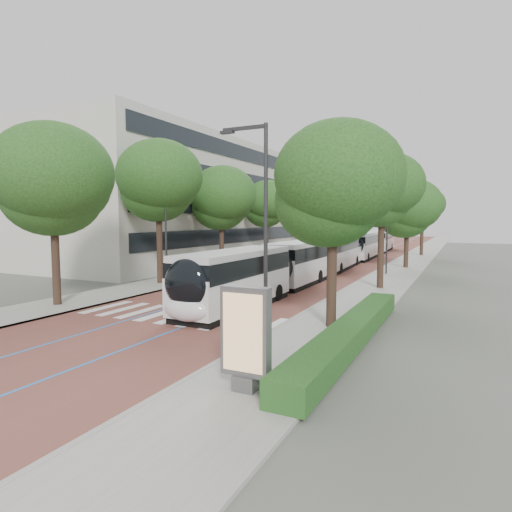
% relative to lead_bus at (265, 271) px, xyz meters
% --- Properties ---
extents(ground, '(160.00, 160.00, 0.00)m').
position_rel_lead_bus_xyz_m(ground, '(-1.81, -7.70, -1.63)').
color(ground, '#51544C').
rests_on(ground, ground).
extents(road, '(11.00, 140.00, 0.02)m').
position_rel_lead_bus_xyz_m(road, '(-1.81, 32.30, -1.62)').
color(road, brown).
rests_on(road, ground).
extents(sidewalk_left, '(4.00, 140.00, 0.12)m').
position_rel_lead_bus_xyz_m(sidewalk_left, '(-9.31, 32.30, -1.57)').
color(sidewalk_left, gray).
rests_on(sidewalk_left, ground).
extents(sidewalk_right, '(4.00, 140.00, 0.12)m').
position_rel_lead_bus_xyz_m(sidewalk_right, '(5.69, 32.30, -1.57)').
color(sidewalk_right, gray).
rests_on(sidewalk_right, ground).
extents(kerb_left, '(0.20, 140.00, 0.14)m').
position_rel_lead_bus_xyz_m(kerb_left, '(-7.41, 32.30, -1.57)').
color(kerb_left, gray).
rests_on(kerb_left, ground).
extents(kerb_right, '(0.20, 140.00, 0.14)m').
position_rel_lead_bus_xyz_m(kerb_right, '(3.79, 32.30, -1.57)').
color(kerb_right, gray).
rests_on(kerb_right, ground).
extents(zebra_crossing, '(10.55, 3.60, 0.01)m').
position_rel_lead_bus_xyz_m(zebra_crossing, '(-1.61, -6.70, -1.60)').
color(zebra_crossing, silver).
rests_on(zebra_crossing, ground).
extents(lane_line_left, '(0.12, 126.00, 0.01)m').
position_rel_lead_bus_xyz_m(lane_line_left, '(-3.41, 32.30, -1.60)').
color(lane_line_left, blue).
rests_on(lane_line_left, road).
extents(lane_line_right, '(0.12, 126.00, 0.01)m').
position_rel_lead_bus_xyz_m(lane_line_right, '(-0.21, 32.30, -1.60)').
color(lane_line_right, blue).
rests_on(lane_line_right, road).
extents(office_building, '(18.11, 40.00, 14.00)m').
position_rel_lead_bus_xyz_m(office_building, '(-21.29, 20.30, 5.37)').
color(office_building, '#AEABA1').
rests_on(office_building, ground).
extents(hedge, '(1.20, 14.00, 0.80)m').
position_rel_lead_bus_xyz_m(hedge, '(7.29, -7.70, -1.11)').
color(hedge, '#183F16').
rests_on(hedge, sidewalk_right).
extents(streetlight_near, '(1.82, 0.20, 8.00)m').
position_rel_lead_bus_xyz_m(streetlight_near, '(4.81, -10.70, 3.19)').
color(streetlight_near, '#2A2A2C').
rests_on(streetlight_near, sidewalk_right).
extents(streetlight_far, '(1.82, 0.20, 8.00)m').
position_rel_lead_bus_xyz_m(streetlight_far, '(4.81, 14.30, 3.19)').
color(streetlight_far, '#2A2A2C').
rests_on(streetlight_far, sidewalk_right).
extents(lamp_post_left, '(0.14, 0.14, 8.00)m').
position_rel_lead_bus_xyz_m(lamp_post_left, '(-7.91, 0.30, 2.49)').
color(lamp_post_left, '#2A2A2C').
rests_on(lamp_post_left, sidewalk_left).
extents(trees_left, '(6.44, 61.33, 10.08)m').
position_rel_lead_bus_xyz_m(trees_left, '(-9.31, 15.53, 5.11)').
color(trees_left, black).
rests_on(trees_left, ground).
extents(trees_right, '(6.00, 47.32, 8.79)m').
position_rel_lead_bus_xyz_m(trees_right, '(5.89, 13.76, 4.45)').
color(trees_right, black).
rests_on(trees_right, ground).
extents(lead_bus, '(2.57, 18.40, 3.20)m').
position_rel_lead_bus_xyz_m(lead_bus, '(0.00, 0.00, 0.00)').
color(lead_bus, black).
rests_on(lead_bus, ground).
extents(bus_queued_0, '(2.97, 12.48, 3.20)m').
position_rel_lead_bus_xyz_m(bus_queued_0, '(-0.13, 16.54, -0.00)').
color(bus_queued_0, silver).
rests_on(bus_queued_0, ground).
extents(bus_queued_1, '(2.88, 12.46, 3.20)m').
position_rel_lead_bus_xyz_m(bus_queued_1, '(-0.17, 28.67, -0.00)').
color(bus_queued_1, silver).
rests_on(bus_queued_1, ground).
extents(bus_queued_2, '(3.15, 12.51, 3.20)m').
position_rel_lead_bus_xyz_m(bus_queued_2, '(-0.47, 42.48, -0.00)').
color(bus_queued_2, silver).
rests_on(bus_queued_2, ground).
extents(ad_panel, '(1.42, 0.55, 2.93)m').
position_rel_lead_bus_xyz_m(ad_panel, '(5.78, -13.71, 0.03)').
color(ad_panel, '#59595B').
rests_on(ad_panel, sidewalk_right).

